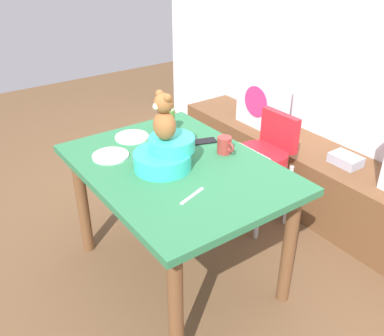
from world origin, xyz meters
The scene contains 15 objects.
ground_plane centered at (0.00, 0.00, 0.00)m, with size 8.00×8.00×0.00m, color brown.
back_wall centered at (0.00, 1.47, 1.30)m, with size 4.40×0.10×2.60m, color silver.
window_bench centered at (0.00, 1.20, 0.23)m, with size 2.60×0.44×0.46m, color brown.
pillow_floral_left centered at (-0.57, 1.18, 0.68)m, with size 0.44×0.15×0.44m.
book_stack centered at (0.21, 1.20, 0.49)m, with size 0.20×0.14×0.07m, color #A6A9BA.
dining_table centered at (0.00, 0.00, 0.63)m, with size 1.22×0.90×0.74m.
highchair centered at (-0.11, 0.76, 0.52)m, with size 0.34×0.45×0.79m.
infant_seat_teal centered at (-0.02, -0.06, 0.81)m, with size 0.30×0.33×0.16m.
teddy_bear centered at (-0.02, -0.06, 1.02)m, with size 0.13×0.12×0.25m.
ketchup_bottle centered at (-0.37, 0.20, 0.83)m, with size 0.07×0.07×0.18m.
coffee_mug centered at (0.04, 0.29, 0.79)m, with size 0.12×0.08×0.09m.
dinner_plate_near centered at (-0.29, -0.24, 0.75)m, with size 0.20×0.20×0.01m, color white.
dinner_plate_far centered at (-0.44, -0.03, 0.75)m, with size 0.20×0.20×0.01m, color white.
cell_phone centered at (-0.14, 0.29, 0.74)m, with size 0.07×0.14×0.01m, color black.
table_fork centered at (0.29, -0.11, 0.74)m, with size 0.02×0.17×0.01m, color silver.
Camera 1 is at (1.66, -1.08, 1.83)m, focal length 40.16 mm.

